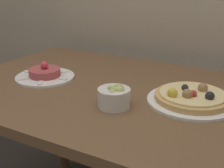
{
  "coord_description": "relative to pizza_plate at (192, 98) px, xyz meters",
  "views": [
    {
      "loc": [
        0.5,
        -0.54,
        1.22
      ],
      "look_at": [
        -0.01,
        0.37,
        0.83
      ],
      "focal_mm": 50.0,
      "sensor_mm": 36.0,
      "label": 1
    }
  ],
  "objects": [
    {
      "name": "pizza_plate",
      "position": [
        0.0,
        0.0,
        0.0
      ],
      "size": [
        0.3,
        0.3,
        0.06
      ],
      "color": "white",
      "rests_on": "dining_table"
    },
    {
      "name": "dining_table",
      "position": [
        -0.26,
        -0.01,
        -0.12
      ],
      "size": [
        1.31,
        0.84,
        0.79
      ],
      "color": "brown",
      "rests_on": "ground_plane"
    },
    {
      "name": "small_bowl",
      "position": [
        -0.21,
        -0.16,
        0.02
      ],
      "size": [
        0.11,
        0.11,
        0.08
      ],
      "color": "silver",
      "rests_on": "dining_table"
    },
    {
      "name": "tartare_plate",
      "position": [
        -0.6,
        -0.05,
        -0.0
      ],
      "size": [
        0.24,
        0.24,
        0.07
      ],
      "color": "white",
      "rests_on": "dining_table"
    }
  ]
}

